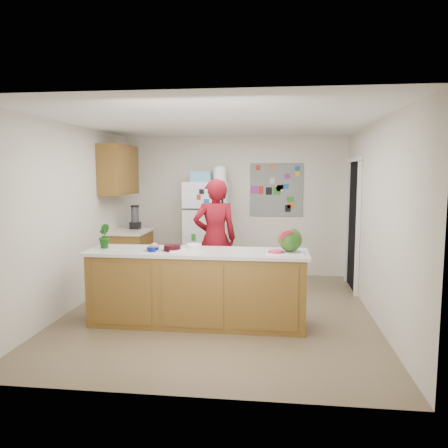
# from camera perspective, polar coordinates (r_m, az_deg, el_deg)

# --- Properties ---
(floor) EXTENTS (4.00, 4.50, 0.02)m
(floor) POSITION_cam_1_polar(r_m,az_deg,el_deg) (5.99, -0.69, -11.47)
(floor) COLOR brown
(floor) RESTS_ON ground
(wall_back) EXTENTS (4.00, 0.02, 2.50)m
(wall_back) POSITION_cam_1_polar(r_m,az_deg,el_deg) (7.95, 1.42, 2.35)
(wall_back) COLOR beige
(wall_back) RESTS_ON ground
(wall_left) EXTENTS (0.02, 4.50, 2.50)m
(wall_left) POSITION_cam_1_polar(r_m,az_deg,el_deg) (6.30, -19.15, 0.81)
(wall_left) COLOR beige
(wall_left) RESTS_ON ground
(wall_right) EXTENTS (0.02, 4.50, 2.50)m
(wall_right) POSITION_cam_1_polar(r_m,az_deg,el_deg) (5.81, 19.36, 0.32)
(wall_right) COLOR beige
(wall_right) RESTS_ON ground
(ceiling) EXTENTS (4.00, 4.50, 0.02)m
(ceiling) POSITION_cam_1_polar(r_m,az_deg,el_deg) (5.72, -0.73, 13.26)
(ceiling) COLOR white
(ceiling) RESTS_ON wall_back
(doorway) EXTENTS (0.03, 0.85, 2.04)m
(doorway) POSITION_cam_1_polar(r_m,az_deg,el_deg) (7.24, 16.62, -0.20)
(doorway) COLOR black
(doorway) RESTS_ON ground
(peninsula_base) EXTENTS (2.60, 0.62, 0.88)m
(peninsula_base) POSITION_cam_1_polar(r_m,az_deg,el_deg) (5.41, -3.52, -8.49)
(peninsula_base) COLOR brown
(peninsula_base) RESTS_ON floor
(peninsula_top) EXTENTS (2.68, 0.70, 0.04)m
(peninsula_top) POSITION_cam_1_polar(r_m,az_deg,el_deg) (5.31, -3.56, -3.70)
(peninsula_top) COLOR silver
(peninsula_top) RESTS_ON peninsula_base
(side_counter_base) EXTENTS (0.60, 0.80, 0.86)m
(side_counter_base) POSITION_cam_1_polar(r_m,az_deg,el_deg) (7.53, -12.21, -4.35)
(side_counter_base) COLOR brown
(side_counter_base) RESTS_ON floor
(side_counter_top) EXTENTS (0.64, 0.84, 0.04)m
(side_counter_top) POSITION_cam_1_polar(r_m,az_deg,el_deg) (7.46, -12.30, -0.95)
(side_counter_top) COLOR silver
(side_counter_top) RESTS_ON side_counter_base
(upper_cabinets) EXTENTS (0.35, 1.00, 0.80)m
(upper_cabinets) POSITION_cam_1_polar(r_m,az_deg,el_deg) (7.39, -13.58, 6.87)
(upper_cabinets) COLOR brown
(upper_cabinets) RESTS_ON wall_left
(refrigerator) EXTENTS (0.75, 0.70, 1.70)m
(refrigerator) POSITION_cam_1_polar(r_m,az_deg,el_deg) (7.68, -2.20, -0.81)
(refrigerator) COLOR silver
(refrigerator) RESTS_ON floor
(fridge_top_bin) EXTENTS (0.35, 0.28, 0.18)m
(fridge_top_bin) POSITION_cam_1_polar(r_m,az_deg,el_deg) (7.63, -2.98, 6.22)
(fridge_top_bin) COLOR #5999B2
(fridge_top_bin) RESTS_ON refrigerator
(photo_collage) EXTENTS (0.95, 0.01, 0.95)m
(photo_collage) POSITION_cam_1_polar(r_m,az_deg,el_deg) (7.88, 6.86, 4.45)
(photo_collage) COLOR slate
(photo_collage) RESTS_ON wall_back
(person) EXTENTS (0.73, 0.58, 1.77)m
(person) POSITION_cam_1_polar(r_m,az_deg,el_deg) (6.44, -1.17, -1.95)
(person) COLOR maroon
(person) RESTS_ON floor
(blender_appliance) EXTENTS (0.13, 0.13, 0.38)m
(blender_appliance) POSITION_cam_1_polar(r_m,az_deg,el_deg) (7.59, -11.53, 0.79)
(blender_appliance) COLOR black
(blender_appliance) RESTS_ON side_counter_top
(cutting_board) EXTENTS (0.43, 0.32, 0.01)m
(cutting_board) POSITION_cam_1_polar(r_m,az_deg,el_deg) (5.21, 7.95, -3.67)
(cutting_board) COLOR white
(cutting_board) RESTS_ON peninsula_top
(watermelon) EXTENTS (0.28, 0.28, 0.28)m
(watermelon) POSITION_cam_1_polar(r_m,az_deg,el_deg) (5.20, 8.63, -2.06)
(watermelon) COLOR #206215
(watermelon) RESTS_ON cutting_board
(watermelon_slice) EXTENTS (0.18, 0.18, 0.02)m
(watermelon_slice) POSITION_cam_1_polar(r_m,az_deg,el_deg) (5.15, 6.76, -3.57)
(watermelon_slice) COLOR red
(watermelon_slice) RESTS_ON cutting_board
(cherry_bowl) EXTENTS (0.22, 0.22, 0.07)m
(cherry_bowl) POSITION_cam_1_polar(r_m,az_deg,el_deg) (5.32, -6.78, -3.12)
(cherry_bowl) COLOR black
(cherry_bowl) RESTS_ON peninsula_top
(white_bowl) EXTENTS (0.21, 0.21, 0.06)m
(white_bowl) POSITION_cam_1_polar(r_m,az_deg,el_deg) (5.42, -3.96, -2.95)
(white_bowl) COLOR white
(white_bowl) RESTS_ON peninsula_top
(cobalt_bowl) EXTENTS (0.16, 0.16, 0.05)m
(cobalt_bowl) POSITION_cam_1_polar(r_m,az_deg,el_deg) (5.32, -9.30, -3.25)
(cobalt_bowl) COLOR #031068
(cobalt_bowl) RESTS_ON peninsula_top
(plate) EXTENTS (0.28, 0.28, 0.02)m
(plate) POSITION_cam_1_polar(r_m,az_deg,el_deg) (5.40, -9.08, -3.29)
(plate) COLOR beige
(plate) RESTS_ON peninsula_top
(paper_towel) EXTENTS (0.19, 0.17, 0.02)m
(paper_towel) POSITION_cam_1_polar(r_m,az_deg,el_deg) (5.27, -5.93, -3.47)
(paper_towel) COLOR silver
(paper_towel) RESTS_ON peninsula_top
(keys) EXTENTS (0.10, 0.07, 0.01)m
(keys) POSITION_cam_1_polar(r_m,az_deg,el_deg) (5.14, 7.93, -3.80)
(keys) COLOR gray
(keys) RESTS_ON peninsula_top
(potted_plant) EXTENTS (0.21, 0.21, 0.30)m
(potted_plant) POSITION_cam_1_polar(r_m,az_deg,el_deg) (5.66, -15.43, -1.53)
(potted_plant) COLOR #134017
(potted_plant) RESTS_ON peninsula_top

